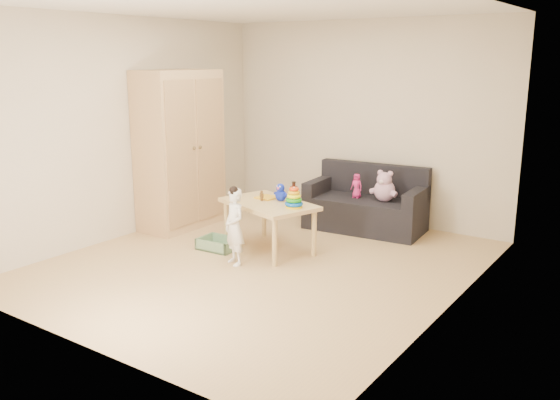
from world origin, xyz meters
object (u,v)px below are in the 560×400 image
Objects in this scene: toddler at (234,228)px; wardrobe at (180,150)px; sofa at (365,214)px; play_table at (269,226)px.

wardrobe is at bearing 176.77° from toddler.
toddler is (1.48, -0.76, -0.59)m from wardrobe.
sofa is 1.36× the size of play_table.
wardrobe reaches higher than play_table.
sofa is at bearing 30.28° from wardrobe.
wardrobe is 1.86× the size of play_table.
play_table is at bearing -6.75° from wardrobe.
sofa is (2.02, 1.18, -0.79)m from wardrobe.
sofa is 1.45m from play_table.
play_table is (-0.51, -1.36, 0.08)m from sofa.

